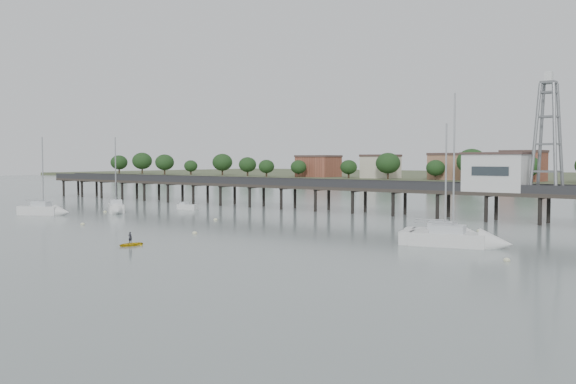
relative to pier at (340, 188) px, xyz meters
The scene contains 11 objects.
pier is the anchor object (origin of this frame).
pier_building 25.16m from the pier, ahead, with size 8.40×5.40×5.30m.
lattice_tower 32.34m from the pier, ahead, with size 3.20×3.20×15.50m.
sailboat_c 38.05m from the pier, 39.62° to the right, with size 7.92×4.24×12.63m.
sailboat_d 41.56m from the pier, 40.29° to the right, with size 9.91×4.96×15.61m.
sailboat_a 44.80m from the pier, 135.03° to the right, with size 7.57×5.18×12.27m.
sailboat_b 35.15m from the pier, 138.55° to the right, with size 7.38×5.94×12.36m.
white_tender 25.64m from the pier, 152.88° to the right, with size 3.71×2.10×1.36m.
yellow_dinghy 46.31m from the pier, 83.16° to the right, with size 1.77×0.51×2.48m, color yellow.
dinghy_occupant 46.31m from the pier, 83.16° to the right, with size 0.40×1.10×0.26m, color black.
mooring_buoys 27.74m from the pier, 83.41° to the right, with size 67.04×24.15×0.39m.
Camera 1 is at (55.33, -25.43, 8.46)m, focal length 40.00 mm.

